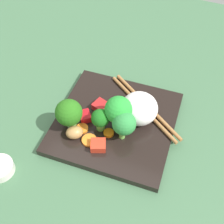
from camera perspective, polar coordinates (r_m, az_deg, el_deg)
ground_plane at (r=60.29cm, az=0.66°, el=-3.08°), size 110.00×110.00×2.00cm
square_plate at (r=58.87cm, az=0.67°, el=-2.06°), size 24.36×24.36×1.53cm
rice_mound at (r=56.51cm, az=5.38°, el=0.70°), size 8.98×9.01×6.01cm
broccoli_floret_0 at (r=54.01cm, az=1.27°, el=0.34°), size 5.30×5.30×7.40cm
broccoli_floret_1 at (r=55.13cm, az=-8.48°, el=-0.20°), size 5.22×5.22×6.56cm
broccoli_floret_2 at (r=52.92cm, az=2.38°, el=-2.31°), size 4.51×4.51×6.27cm
broccoli_floret_3 at (r=54.77cm, az=-2.29°, el=-1.38°), size 3.56×3.56×5.03cm
carrot_slice_0 at (r=55.32cm, az=-4.52°, el=-5.55°), size 3.74×3.74×0.48cm
carrot_slice_1 at (r=55.99cm, az=-0.37°, el=-4.23°), size 2.31×2.31×0.55cm
carrot_slice_2 at (r=56.99cm, az=-5.92°, el=-3.27°), size 3.45×3.45×0.50cm
pepper_chunk_0 at (r=54.00cm, az=-2.73°, el=-6.55°), size 3.50×3.36×1.47cm
pepper_chunk_1 at (r=58.22cm, az=-5.31°, el=-0.84°), size 3.32×3.39×1.42cm
pepper_chunk_2 at (r=59.74cm, az=-2.29°, el=1.20°), size 3.38×3.40×1.43cm
chicken_piece_0 at (r=58.25cm, az=-1.31°, el=-0.07°), size 2.18×2.78×1.98cm
chicken_piece_1 at (r=55.42cm, az=-7.40°, el=-4.02°), size 4.16×3.98×2.43cm
chopstick_pair at (r=60.42cm, az=6.45°, el=1.09°), size 18.49×13.46×0.74cm
sauce_cup at (r=56.81cm, az=-21.24°, el=-10.27°), size 5.15×5.15×1.80cm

